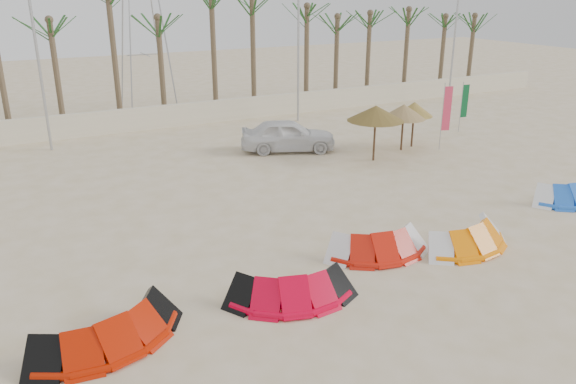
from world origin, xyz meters
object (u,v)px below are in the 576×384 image
kite_orange (462,233)px  parasol_right (414,109)px  kite_red_right (373,240)px  kite_red_mid (286,282)px  kite_blue (565,191)px  car (288,135)px  kite_red_left (104,323)px  parasol_left (376,113)px  parasol_mid (404,111)px

kite_orange → parasol_right: 11.72m
kite_red_right → parasol_right: bearing=45.3°
kite_red_mid → kite_blue: (12.60, 1.30, -0.00)m
kite_red_right → car: (2.96, 11.23, 0.37)m
kite_red_left → kite_red_mid: bearing=-3.3°
kite_red_mid → kite_red_right: bearing=17.1°
kite_blue → car: (-6.08, 11.02, 0.37)m
parasol_left → parasol_right: (3.15, 1.08, -0.31)m
kite_red_mid → kite_red_right: size_ratio=1.05×
kite_red_mid → car: (6.52, 12.32, 0.37)m
kite_red_left → parasol_mid: parasol_mid is taller
kite_red_left → car: bearing=47.4°
kite_red_right → parasol_mid: parasol_mid is taller
kite_orange → parasol_left: parasol_left is taller
kite_red_mid → parasol_mid: 15.25m
kite_red_right → parasol_left: (5.75, 7.92, 1.82)m
kite_red_left → parasol_mid: (16.12, 9.55, 1.53)m
kite_orange → parasol_mid: parasol_mid is taller
kite_blue → kite_red_left: bearing=-176.5°
kite_orange → car: 12.12m
kite_orange → parasol_right: size_ratio=1.49×
kite_red_mid → parasol_mid: size_ratio=1.57×
kite_red_left → kite_red_right: same height
kite_red_left → kite_orange: 10.90m
parasol_right → car: parasol_right is taller
kite_blue → parasol_left: 8.58m
kite_red_left → kite_blue: same height
kite_red_mid → parasol_right: 16.10m
kite_red_right → kite_red_mid: bearing=-162.9°
kite_red_right → kite_orange: 2.92m
kite_red_right → kite_blue: size_ratio=1.04×
kite_red_mid → kite_orange: bearing=1.9°
kite_red_left → parasol_left: bearing=32.3°
kite_orange → parasol_left: size_ratio=1.30×
parasol_mid → parasol_right: parasol_mid is taller
parasol_left → parasol_right: parasol_left is taller
kite_red_right → car: car is taller
kite_red_left → parasol_left: size_ratio=1.48×
kite_blue → parasol_left: bearing=113.1°
kite_red_mid → kite_red_right: same height
kite_red_mid → kite_red_right: 3.72m
kite_red_mid → kite_blue: bearing=5.9°
kite_red_mid → kite_blue: size_ratio=1.10×
kite_blue → parasol_mid: bearing=96.9°
kite_red_right → parasol_right: 12.75m
kite_orange → parasol_mid: (5.22, 9.60, 1.53)m
kite_red_left → car: 16.37m
kite_red_right → kite_blue: (9.04, 0.21, -0.00)m
kite_red_right → parasol_mid: size_ratio=1.49×
kite_red_right → parasol_mid: 11.94m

